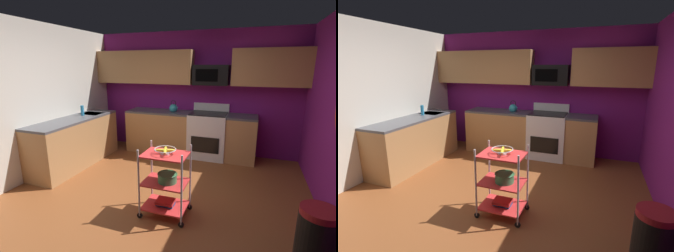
% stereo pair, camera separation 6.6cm
% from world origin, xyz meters
% --- Properties ---
extents(floor, '(4.40, 4.80, 0.04)m').
position_xyz_m(floor, '(0.00, 0.00, -0.02)').
color(floor, brown).
rests_on(floor, ground).
extents(wall_back, '(4.52, 0.06, 2.60)m').
position_xyz_m(wall_back, '(0.00, 2.43, 1.30)').
color(wall_back, '#751970').
rests_on(wall_back, ground).
extents(wall_left, '(0.06, 4.80, 2.60)m').
position_xyz_m(wall_left, '(-2.23, 0.00, 1.30)').
color(wall_left, silver).
rests_on(wall_left, ground).
extents(counter_run, '(3.57, 2.56, 0.92)m').
position_xyz_m(counter_run, '(-0.80, 1.56, 0.46)').
color(counter_run, '#B27F4C').
rests_on(counter_run, ground).
extents(oven_range, '(0.76, 0.65, 1.10)m').
position_xyz_m(oven_range, '(0.41, 2.10, 0.48)').
color(oven_range, white).
rests_on(oven_range, ground).
extents(upper_cabinets, '(4.40, 0.33, 0.70)m').
position_xyz_m(upper_cabinets, '(-0.09, 2.23, 1.85)').
color(upper_cabinets, '#B27F4C').
extents(microwave, '(0.70, 0.39, 0.40)m').
position_xyz_m(microwave, '(0.41, 2.21, 1.70)').
color(microwave, black).
extents(rolling_cart, '(0.62, 0.42, 0.91)m').
position_xyz_m(rolling_cart, '(0.29, -0.16, 0.45)').
color(rolling_cart, silver).
rests_on(rolling_cart, ground).
extents(fruit_bowl, '(0.27, 0.27, 0.07)m').
position_xyz_m(fruit_bowl, '(0.29, -0.16, 0.88)').
color(fruit_bowl, silver).
rests_on(fruit_bowl, rolling_cart).
extents(mixing_bowl_large, '(0.25, 0.25, 0.11)m').
position_xyz_m(mixing_bowl_large, '(0.32, -0.16, 0.52)').
color(mixing_bowl_large, '#387F4C').
rests_on(mixing_bowl_large, rolling_cart).
extents(book_stack, '(0.24, 0.20, 0.07)m').
position_xyz_m(book_stack, '(0.29, -0.16, 0.16)').
color(book_stack, '#1E4C8C').
rests_on(book_stack, rolling_cart).
extents(kettle, '(0.21, 0.18, 0.26)m').
position_xyz_m(kettle, '(-0.35, 2.10, 1.00)').
color(kettle, teal).
rests_on(kettle, counter_run).
extents(dish_soap_bottle, '(0.06, 0.06, 0.20)m').
position_xyz_m(dish_soap_bottle, '(-1.93, 1.10, 1.02)').
color(dish_soap_bottle, '#2D8CBF').
rests_on(dish_soap_bottle, counter_run).
extents(trash_can, '(0.34, 0.42, 0.66)m').
position_xyz_m(trash_can, '(1.90, -0.57, 0.33)').
color(trash_can, black).
rests_on(trash_can, ground).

